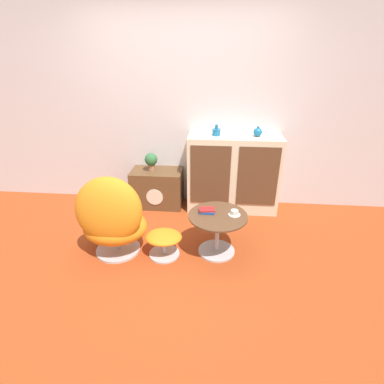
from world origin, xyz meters
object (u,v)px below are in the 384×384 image
at_px(egg_chair, 112,219).
at_px(book_stack, 207,211).
at_px(vase_inner_left, 258,132).
at_px(teacup, 234,213).
at_px(tv_console, 157,188).
at_px(ottoman, 164,240).
at_px(vase_leftmost, 216,132).
at_px(sideboard, 233,174).
at_px(potted_plant, 151,161).
at_px(coffee_table, 217,228).

distance_m(egg_chair, book_stack, 0.96).
height_order(vase_inner_left, teacup, vase_inner_left).
bearing_deg(tv_console, ottoman, -75.88).
bearing_deg(vase_leftmost, teacup, -77.60).
height_order(sideboard, ottoman, sideboard).
relative_size(tv_console, book_stack, 4.10).
height_order(tv_console, ottoman, tv_console).
height_order(tv_console, potted_plant, potted_plant).
relative_size(tv_console, coffee_table, 1.12).
bearing_deg(coffee_table, vase_inner_left, 66.03).
bearing_deg(potted_plant, teacup, -43.14).
bearing_deg(vase_inner_left, sideboard, -179.17).
xyz_separation_m(ottoman, coffee_table, (0.55, 0.10, 0.11)).
bearing_deg(egg_chair, teacup, 7.03).
bearing_deg(sideboard, potted_plant, 179.66).
bearing_deg(book_stack, vase_leftmost, 86.30).
relative_size(ottoman, vase_leftmost, 2.84).
height_order(vase_inner_left, book_stack, vase_inner_left).
height_order(tv_console, vase_inner_left, vase_inner_left).
bearing_deg(teacup, vase_leftmost, 102.40).
bearing_deg(sideboard, ottoman, -123.50).
height_order(egg_chair, coffee_table, egg_chair).
bearing_deg(teacup, vase_inner_left, 73.99).
xyz_separation_m(potted_plant, book_stack, (0.78, -0.97, -0.17)).
bearing_deg(coffee_table, ottoman, -169.45).
relative_size(vase_leftmost, potted_plant, 0.56).
distance_m(vase_inner_left, book_stack, 1.26).
distance_m(coffee_table, potted_plant, 1.40).
relative_size(sideboard, ottoman, 3.06).
relative_size(sideboard, vase_inner_left, 9.66).
bearing_deg(vase_inner_left, book_stack, -120.36).
bearing_deg(vase_leftmost, vase_inner_left, 0.00).
bearing_deg(potted_plant, vase_leftmost, -0.17).
relative_size(teacup, book_stack, 0.74).
distance_m(coffee_table, teacup, 0.24).
bearing_deg(ottoman, egg_chair, -176.76).
bearing_deg(potted_plant, vase_inner_left, -0.10).
distance_m(tv_console, ottoman, 1.15).
bearing_deg(sideboard, coffee_table, -100.35).
bearing_deg(coffee_table, potted_plant, 131.46).
distance_m(egg_chair, potted_plant, 1.18).
xyz_separation_m(sideboard, tv_console, (-1.02, 0.01, -0.25)).
distance_m(sideboard, tv_console, 1.05).
xyz_separation_m(egg_chair, teacup, (1.23, 0.15, 0.05)).
xyz_separation_m(coffee_table, vase_leftmost, (-0.05, 1.01, 0.75)).
bearing_deg(coffee_table, sideboard, 79.65).
height_order(vase_leftmost, vase_inner_left, vase_leftmost).
bearing_deg(sideboard, egg_chair, -137.55).
relative_size(egg_chair, vase_leftmost, 6.83).
xyz_separation_m(sideboard, ottoman, (-0.74, -1.11, -0.32)).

